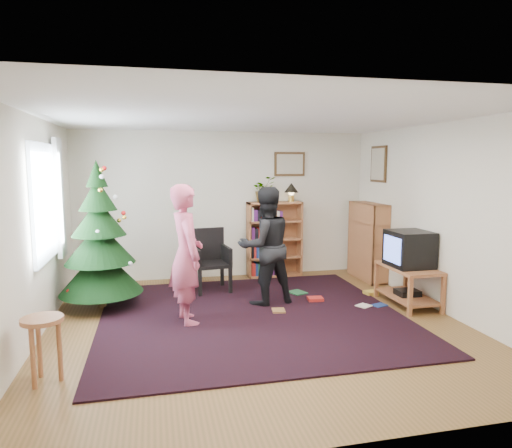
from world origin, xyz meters
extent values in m
plane|color=brown|center=(0.00, 0.00, 0.00)|extent=(5.00, 5.00, 0.00)
plane|color=white|center=(0.00, 0.00, 2.50)|extent=(5.00, 5.00, 0.00)
cube|color=silver|center=(0.00, 2.50, 1.25)|extent=(5.00, 0.02, 2.50)
cube|color=silver|center=(0.00, -2.50, 1.25)|extent=(5.00, 0.02, 2.50)
cube|color=silver|center=(-2.50, 0.00, 1.25)|extent=(0.02, 5.00, 2.50)
cube|color=silver|center=(2.50, 0.00, 1.25)|extent=(0.02, 5.00, 2.50)
cube|color=black|center=(0.00, 0.30, 0.01)|extent=(3.80, 3.60, 0.02)
cube|color=silver|center=(-2.47, 0.60, 1.50)|extent=(0.04, 1.20, 1.40)
cube|color=silver|center=(-2.43, 1.30, 1.50)|extent=(0.06, 0.35, 1.60)
cube|color=#4C3319|center=(1.15, 2.48, 1.95)|extent=(0.55, 0.03, 0.42)
cube|color=beige|center=(1.15, 2.48, 1.95)|extent=(0.47, 0.01, 0.34)
cube|color=#4C3319|center=(2.48, 1.75, 1.95)|extent=(0.03, 0.50, 0.60)
cube|color=beige|center=(2.48, 1.75, 1.95)|extent=(0.01, 0.42, 0.52)
cylinder|color=#3F2816|center=(-1.92, 1.12, 0.11)|extent=(0.11, 0.11, 0.21)
cone|color=black|center=(-1.92, 1.12, 0.53)|extent=(1.11, 1.11, 0.63)
cone|color=black|center=(-1.92, 1.12, 0.90)|extent=(0.93, 0.93, 0.55)
cone|color=black|center=(-1.92, 1.12, 1.25)|extent=(0.72, 0.72, 0.49)
cone|color=black|center=(-1.92, 1.12, 1.56)|extent=(0.50, 0.50, 0.43)
cone|color=black|center=(-1.92, 1.12, 1.83)|extent=(0.29, 0.29, 0.36)
cube|color=#9D6138|center=(0.85, 2.34, 0.65)|extent=(0.95, 0.30, 1.30)
cube|color=#9D6138|center=(0.85, 2.34, 1.29)|extent=(0.95, 0.30, 0.03)
cube|color=#9D6138|center=(2.34, 1.78, 0.65)|extent=(0.30, 0.95, 1.30)
cube|color=#9D6138|center=(2.34, 1.78, 1.29)|extent=(0.30, 0.95, 0.03)
cube|color=#9D6138|center=(2.22, 0.30, 0.53)|extent=(0.54, 0.97, 0.04)
cube|color=#9D6138|center=(1.98, -0.15, 0.26)|extent=(0.05, 0.05, 0.51)
cube|color=#9D6138|center=(2.46, -0.15, 0.26)|extent=(0.05, 0.05, 0.51)
cube|color=#9D6138|center=(1.98, 0.76, 0.26)|extent=(0.05, 0.05, 0.51)
cube|color=#9D6138|center=(2.46, 0.76, 0.26)|extent=(0.05, 0.05, 0.51)
cube|color=#9D6138|center=(2.22, 0.30, 0.12)|extent=(0.50, 0.93, 0.03)
cube|color=black|center=(2.22, 0.30, 0.17)|extent=(0.30, 0.25, 0.08)
cube|color=black|center=(2.22, 0.30, 0.80)|extent=(0.51, 0.57, 0.49)
cube|color=#5673EA|center=(1.96, 0.30, 0.80)|extent=(0.01, 0.44, 0.36)
cube|color=black|center=(-0.36, 1.57, 0.43)|extent=(0.59, 0.59, 0.05)
cube|color=black|center=(-0.36, 1.80, 0.70)|extent=(0.53, 0.11, 0.53)
cube|color=black|center=(-0.60, 1.33, 0.22)|extent=(0.06, 0.06, 0.43)
cube|color=black|center=(-0.13, 1.33, 0.22)|extent=(0.06, 0.06, 0.43)
cube|color=black|center=(-0.60, 1.80, 0.22)|extent=(0.06, 0.06, 0.43)
cube|color=black|center=(-0.13, 1.80, 0.22)|extent=(0.06, 0.06, 0.43)
cylinder|color=#9D6138|center=(-2.20, -1.03, 0.59)|extent=(0.36, 0.36, 0.04)
cylinder|color=#9D6138|center=(-2.07, -1.03, 0.28)|extent=(0.04, 0.04, 0.57)
cylinder|color=#9D6138|center=(-2.27, -0.91, 0.28)|extent=(0.04, 0.04, 0.57)
cylinder|color=#9D6138|center=(-2.27, -1.14, 0.28)|extent=(0.04, 0.04, 0.57)
imported|color=#B44864|center=(-0.83, 0.27, 0.86)|extent=(0.53, 0.70, 1.72)
imported|color=black|center=(0.30, 0.80, 0.82)|extent=(0.91, 0.77, 1.64)
imported|color=gray|center=(0.65, 2.34, 1.52)|extent=(0.49, 0.46, 0.44)
cylinder|color=#A57F33|center=(1.15, 2.34, 1.35)|extent=(0.10, 0.10, 0.10)
sphere|color=#FFD88C|center=(1.15, 2.34, 1.46)|extent=(0.10, 0.10, 0.10)
cone|color=black|center=(1.15, 2.34, 1.55)|extent=(0.25, 0.25, 0.16)
cube|color=#A51E19|center=(1.02, 0.72, 0.04)|extent=(0.20, 0.20, 0.08)
cube|color=navy|center=(1.80, 0.30, 0.04)|extent=(0.20, 0.20, 0.08)
cube|color=#1E592D|center=(0.88, 1.14, 0.04)|extent=(0.20, 0.20, 0.08)
cube|color=gold|center=(1.94, 0.84, 0.04)|extent=(0.20, 0.20, 0.08)
cube|color=brown|center=(0.37, 0.37, 0.04)|extent=(0.20, 0.20, 0.08)
cube|color=beige|center=(1.57, 0.32, 0.04)|extent=(0.20, 0.20, 0.08)
camera|label=1|loc=(-1.21, -5.25, 1.96)|focal=32.00mm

